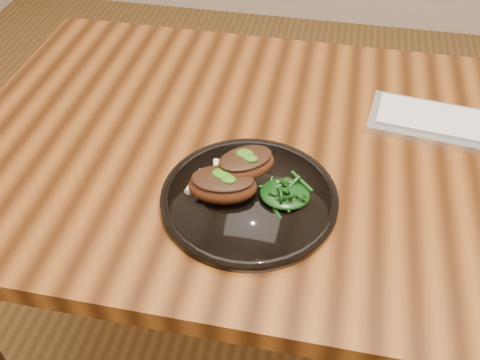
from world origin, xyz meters
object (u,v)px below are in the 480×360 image
desk (371,189)px  plate (249,198)px  lamb_chop_front (222,185)px  greens_heap (285,192)px

desk → plate: 0.28m
desk → lamb_chop_front: 0.33m
plate → lamb_chop_front: (-0.04, -0.01, 0.03)m
lamb_chop_front → greens_heap: size_ratio=1.48×
desk → greens_heap: greens_heap is taller
plate → greens_heap: 0.06m
lamb_chop_front → greens_heap: 0.10m
desk → plate: size_ratio=5.39×
desk → greens_heap: (-0.16, -0.15, 0.11)m
plate → lamb_chop_front: bearing=-166.4°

